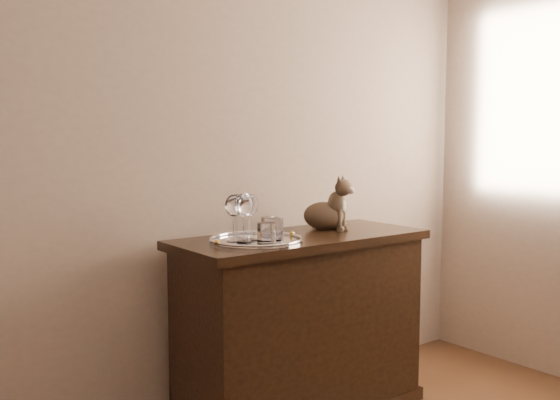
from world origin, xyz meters
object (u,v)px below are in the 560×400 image
(wine_glass_a, at_px, (234,218))
(tumbler_c, at_px, (270,227))
(wine_glass_b, at_px, (237,216))
(wine_glass_d, at_px, (250,217))
(tumbler_b, at_px, (267,233))
(sideboard, at_px, (301,326))
(tumbler_a, at_px, (273,229))
(tray, at_px, (256,241))
(cat, at_px, (324,202))
(wine_glass_c, at_px, (244,218))

(wine_glass_a, height_order, tumbler_c, wine_glass_a)
(wine_glass_b, bearing_deg, wine_glass_a, -134.34)
(wine_glass_d, height_order, tumbler_b, wine_glass_d)
(sideboard, relative_size, wine_glass_d, 6.02)
(sideboard, height_order, wine_glass_a, wine_glass_a)
(tumbler_c, bearing_deg, wine_glass_a, 171.08)
(wine_glass_a, height_order, tumbler_b, wine_glass_a)
(wine_glass_b, distance_m, tumbler_a, 0.17)
(wine_glass_d, distance_m, tumbler_c, 0.13)
(wine_glass_b, xyz_separation_m, tumbler_a, (0.10, -0.13, -0.05))
(tumbler_b, bearing_deg, wine_glass_a, 113.10)
(wine_glass_d, xyz_separation_m, tumbler_a, (0.09, -0.05, -0.05))
(wine_glass_a, xyz_separation_m, wine_glass_b, (0.04, 0.04, -0.00))
(tray, height_order, wine_glass_d, wine_glass_d)
(wine_glass_d, bearing_deg, tray, -16.13)
(tumbler_a, bearing_deg, wine_glass_d, 147.74)
(wine_glass_b, bearing_deg, cat, 2.54)
(wine_glass_a, distance_m, wine_glass_c, 0.06)
(wine_glass_b, bearing_deg, tray, -63.55)
(sideboard, distance_m, wine_glass_b, 0.62)
(tumbler_b, bearing_deg, wine_glass_c, 117.53)
(tumbler_a, xyz_separation_m, tumbler_c, (0.03, 0.06, -0.00))
(tray, xyz_separation_m, tumbler_c, (0.09, 0.02, 0.05))
(tray, bearing_deg, tumbler_b, -101.51)
(wine_glass_b, distance_m, wine_glass_d, 0.08)
(wine_glass_d, xyz_separation_m, tumbler_c, (0.11, 0.01, -0.05))
(cat, bearing_deg, wine_glass_b, 157.70)
(wine_glass_b, height_order, tumbler_c, wine_glass_b)
(tumbler_b, xyz_separation_m, tumbler_c, (0.11, 0.12, 0.00))
(tumbler_c, bearing_deg, tumbler_a, -113.89)
(wine_glass_a, distance_m, tumbler_a, 0.18)
(wine_glass_a, distance_m, tumbler_b, 0.17)
(tray, distance_m, wine_glass_d, 0.11)
(tumbler_c, distance_m, cat, 0.41)
(wine_glass_b, xyz_separation_m, wine_glass_c, (-0.03, -0.10, 0.01))
(tumbler_c, bearing_deg, wine_glass_c, -169.43)
(wine_glass_d, relative_size, tumbler_b, 2.27)
(wine_glass_b, bearing_deg, tumbler_b, -83.65)
(tray, xyz_separation_m, wine_glass_a, (-0.09, 0.04, 0.10))
(tray, height_order, wine_glass_c, wine_glass_c)
(sideboard, distance_m, wine_glass_c, 0.64)
(wine_glass_c, height_order, tumbler_c, wine_glass_c)
(wine_glass_a, bearing_deg, tumbler_a, -31.95)
(wine_glass_a, relative_size, wine_glass_c, 0.95)
(tray, distance_m, tumbler_c, 0.10)
(wine_glass_b, bearing_deg, tumbler_c, -28.55)
(wine_glass_b, relative_size, cat, 0.73)
(wine_glass_a, height_order, wine_glass_b, wine_glass_a)
(cat, bearing_deg, wine_glass_c, 167.73)
(wine_glass_c, distance_m, wine_glass_d, 0.05)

